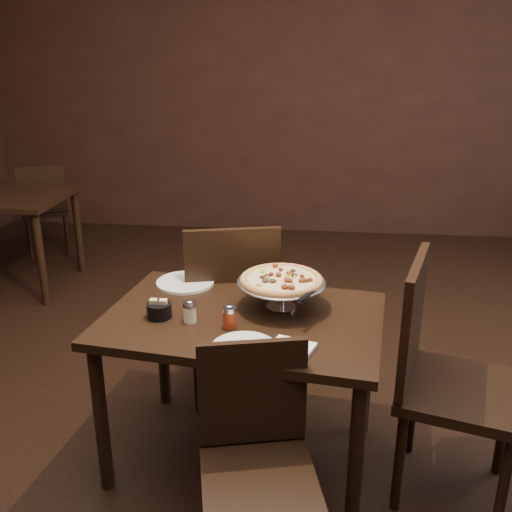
# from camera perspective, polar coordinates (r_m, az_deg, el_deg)

# --- Properties ---
(room) EXTENTS (6.04, 7.04, 2.84)m
(room) POSITION_cam_1_polar(r_m,az_deg,el_deg) (2.15, 1.16, 10.77)
(room) COLOR black
(room) RESTS_ON ground
(dining_table) EXTENTS (1.22, 0.90, 0.71)m
(dining_table) POSITION_cam_1_polar(r_m,az_deg,el_deg) (2.41, -1.32, -7.97)
(dining_table) COLOR black
(dining_table) RESTS_ON ground
(pizza_stand) EXTENTS (0.38, 0.38, 0.15)m
(pizza_stand) POSITION_cam_1_polar(r_m,az_deg,el_deg) (2.39, 2.55, -2.42)
(pizza_stand) COLOR #ADACB3
(pizza_stand) RESTS_ON dining_table
(parmesan_shaker) EXTENTS (0.05, 0.05, 0.09)m
(parmesan_shaker) POSITION_cam_1_polar(r_m,az_deg,el_deg) (2.32, -6.64, -5.55)
(parmesan_shaker) COLOR #FCF6C4
(parmesan_shaker) RESTS_ON dining_table
(pepper_flake_shaker) EXTENTS (0.06, 0.06, 0.10)m
(pepper_flake_shaker) POSITION_cam_1_polar(r_m,az_deg,el_deg) (2.26, -2.67, -6.08)
(pepper_flake_shaker) COLOR #9C230E
(pepper_flake_shaker) RESTS_ON dining_table
(packet_caddy) EXTENTS (0.10, 0.10, 0.08)m
(packet_caddy) POSITION_cam_1_polar(r_m,az_deg,el_deg) (2.38, -9.66, -5.32)
(packet_caddy) COLOR black
(packet_caddy) RESTS_ON dining_table
(napkin_stack) EXTENTS (0.20, 0.20, 0.02)m
(napkin_stack) POSITION_cam_1_polar(r_m,az_deg,el_deg) (2.10, 3.44, -9.34)
(napkin_stack) COLOR white
(napkin_stack) RESTS_ON dining_table
(plate_left) EXTENTS (0.27, 0.27, 0.01)m
(plate_left) POSITION_cam_1_polar(r_m,az_deg,el_deg) (2.70, -7.08, -2.63)
(plate_left) COLOR white
(plate_left) RESTS_ON dining_table
(plate_near) EXTENTS (0.24, 0.24, 0.01)m
(plate_near) POSITION_cam_1_polar(r_m,az_deg,el_deg) (2.12, -1.22, -9.16)
(plate_near) COLOR white
(plate_near) RESTS_ON dining_table
(serving_spatula) EXTENTS (0.16, 0.16, 0.02)m
(serving_spatula) POSITION_cam_1_polar(r_m,az_deg,el_deg) (2.25, 5.05, -4.05)
(serving_spatula) COLOR #ADACB3
(serving_spatula) RESTS_ON pizza_stand
(chair_far) EXTENTS (0.55, 0.55, 0.97)m
(chair_far) POSITION_cam_1_polar(r_m,az_deg,el_deg) (2.89, -2.52, -4.88)
(chair_far) COLOR black
(chair_far) RESTS_ON ground
(chair_near) EXTENTS (0.46, 0.46, 0.82)m
(chair_near) POSITION_cam_1_polar(r_m,az_deg,el_deg) (2.06, 0.03, -19.10)
(chair_near) COLOR black
(chair_near) RESTS_ON ground
(chair_side) EXTENTS (0.58, 0.58, 1.00)m
(chair_side) POSITION_cam_1_polar(r_m,az_deg,el_deg) (2.41, 18.09, -11.01)
(chair_side) COLOR black
(chair_side) RESTS_ON ground
(bg_chair_far) EXTENTS (0.51, 0.51, 0.82)m
(bg_chair_far) POSITION_cam_1_polar(r_m,az_deg,el_deg) (5.36, -20.38, 4.72)
(bg_chair_far) COLOR black
(bg_chair_far) RESTS_ON ground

